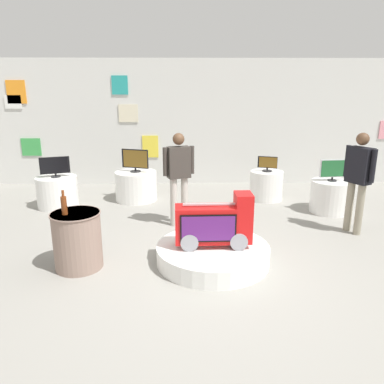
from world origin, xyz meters
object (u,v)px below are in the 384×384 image
object	(u,v)px
tv_on_far_right	(55,166)
shopper_browsing_near_truck	(358,176)
display_pedestal_left_rear	(136,186)
tv_on_left_rear	(135,160)
shopper_browsing_rear	(179,172)
display_pedestal_center_rear	(330,196)
display_pedestal_far_right	(57,192)
tv_on_right_rear	(268,164)
main_display_pedestal	(213,254)
bottle_on_side_table	(64,205)
tv_on_center_rear	(333,169)
side_table_round	(77,240)
novelty_firetruck_tv	(215,225)
display_pedestal_right_rear	(266,185)

from	to	relation	value
tv_on_far_right	shopper_browsing_near_truck	bearing A→B (deg)	-15.45
display_pedestal_left_rear	tv_on_left_rear	world-z (taller)	tv_on_left_rear
tv_on_far_right	shopper_browsing_rear	distance (m)	2.72
display_pedestal_center_rear	display_pedestal_far_right	distance (m)	5.44
tv_on_right_rear	display_pedestal_far_right	world-z (taller)	tv_on_right_rear
main_display_pedestal	display_pedestal_left_rear	xyz separation A→B (m)	(-1.44, 3.02, 0.19)
bottle_on_side_table	shopper_browsing_near_truck	size ratio (longest dim) A/B	0.19
main_display_pedestal	display_pedestal_center_rear	distance (m)	3.25
shopper_browsing_near_truck	shopper_browsing_rear	xyz separation A→B (m)	(-2.91, 0.42, -0.03)
tv_on_center_rear	side_table_round	bearing A→B (deg)	-152.10
tv_on_right_rear	shopper_browsing_rear	distance (m)	2.41
novelty_firetruck_tv	shopper_browsing_near_truck	xyz separation A→B (m)	(2.40, 1.07, 0.43)
main_display_pedestal	display_pedestal_far_right	xyz separation A→B (m)	(-2.98, 2.56, 0.19)
tv_on_far_right	shopper_browsing_rear	xyz separation A→B (m)	(2.49, -1.08, 0.11)
bottle_on_side_table	shopper_browsing_near_truck	distance (m)	4.52
tv_on_center_rear	tv_on_right_rear	xyz separation A→B (m)	(-1.07, 0.87, -0.06)
main_display_pedestal	side_table_round	distance (m)	1.84
tv_on_left_rear	shopper_browsing_near_truck	size ratio (longest dim) A/B	0.35
display_pedestal_center_rear	main_display_pedestal	bearing A→B (deg)	-138.77
bottle_on_side_table	display_pedestal_left_rear	bearing A→B (deg)	81.36
tv_on_far_right	bottle_on_side_table	bearing A→B (deg)	-68.97
side_table_round	display_pedestal_left_rear	bearing A→B (deg)	83.21
shopper_browsing_rear	tv_on_center_rear	bearing A→B (deg)	12.53
main_display_pedestal	display_pedestal_far_right	distance (m)	3.93
display_pedestal_left_rear	tv_on_right_rear	size ratio (longest dim) A/B	2.21
novelty_firetruck_tv	tv_on_center_rear	bearing A→B (deg)	41.48
tv_on_far_right	side_table_round	world-z (taller)	tv_on_far_right
novelty_firetruck_tv	shopper_browsing_rear	world-z (taller)	shopper_browsing_rear
tv_on_far_right	shopper_browsing_rear	bearing A→B (deg)	-23.34
main_display_pedestal	bottle_on_side_table	xyz separation A→B (m)	(-1.93, -0.18, 0.78)
display_pedestal_right_rear	side_table_round	distance (m)	4.47
display_pedestal_far_right	bottle_on_side_table	bearing A→B (deg)	-69.02
main_display_pedestal	novelty_firetruck_tv	size ratio (longest dim) A/B	1.51
display_pedestal_center_rear	display_pedestal_right_rear	distance (m)	1.38
bottle_on_side_table	tv_on_left_rear	bearing A→B (deg)	81.33
display_pedestal_left_rear	tv_on_center_rear	xyz separation A→B (m)	(3.88, -0.88, 0.54)
tv_on_right_rear	tv_on_far_right	distance (m)	4.38
tv_on_center_rear	shopper_browsing_rear	size ratio (longest dim) A/B	0.33
novelty_firetruck_tv	display_pedestal_far_right	world-z (taller)	novelty_firetruck_tv
bottle_on_side_table	tv_on_center_rear	bearing A→B (deg)	27.91
main_display_pedestal	shopper_browsing_near_truck	xyz separation A→B (m)	(2.42, 1.07, 0.86)
display_pedestal_center_rear	tv_on_right_rear	size ratio (longest dim) A/B	1.90
display_pedestal_right_rear	shopper_browsing_rear	world-z (taller)	shopper_browsing_rear
tv_on_left_rear	display_pedestal_right_rear	xyz separation A→B (m)	(2.82, -0.00, -0.57)
display_pedestal_center_rear	tv_on_far_right	xyz separation A→B (m)	(-5.42, 0.42, 0.53)
main_display_pedestal	shopper_browsing_rear	size ratio (longest dim) A/B	0.96
novelty_firetruck_tv	shopper_browsing_near_truck	distance (m)	2.66
display_pedestal_left_rear	shopper_browsing_rear	xyz separation A→B (m)	(0.95, -1.54, 0.64)
shopper_browsing_rear	shopper_browsing_near_truck	bearing A→B (deg)	-8.16
display_pedestal_far_right	tv_on_far_right	world-z (taller)	tv_on_far_right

